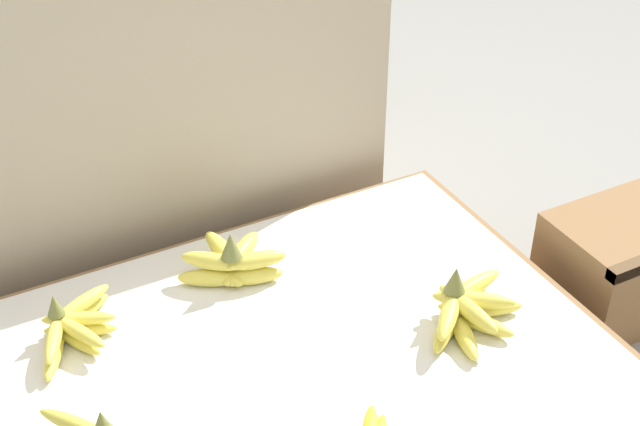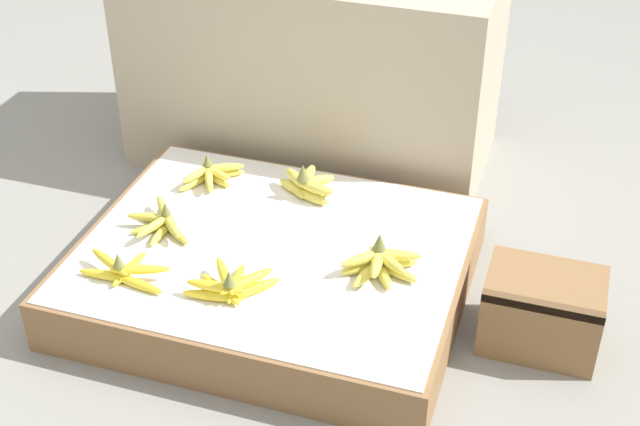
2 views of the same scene
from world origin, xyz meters
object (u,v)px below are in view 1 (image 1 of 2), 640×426
Objects in this scene: banana_bunch_back_left at (72,327)px; wooden_crate at (626,263)px; banana_bunch_back_midleft at (232,263)px; banana_bunch_middle_midright at (465,309)px.

wooden_crate is at bearing -12.82° from banana_bunch_back_left.
banana_bunch_back_midleft is at bearing 160.42° from wooden_crate.
banana_bunch_back_left is at bearing 155.59° from banana_bunch_middle_midright.
banana_bunch_back_midleft is at bearing 135.41° from banana_bunch_middle_midright.
banana_bunch_middle_midright is 0.42m from banana_bunch_back_midleft.
banana_bunch_middle_midright is 0.66m from banana_bunch_back_left.
wooden_crate is 0.43m from banana_bunch_middle_midright.
banana_bunch_back_left reaches higher than wooden_crate.
banana_bunch_middle_midright reaches higher than banana_bunch_back_left.
wooden_crate is 1.52× the size of banana_bunch_back_midleft.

